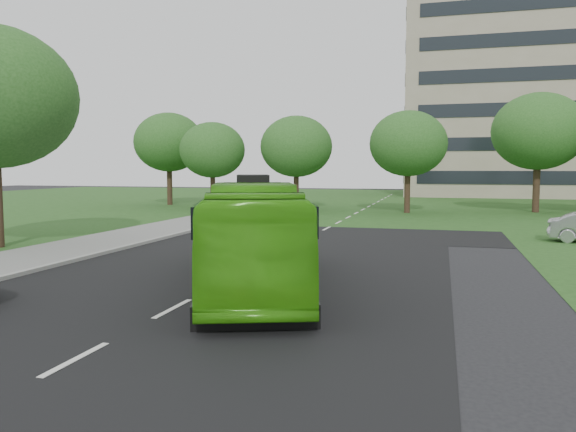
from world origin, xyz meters
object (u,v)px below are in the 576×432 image
object	(u,v)px
tree_park_b	(296,147)
tree_park_c	(408,144)
tree_park_f	(169,142)
tree_park_a	(212,150)
bus	(254,234)
tree_park_d	(538,132)
office_building	(566,100)

from	to	relation	value
tree_park_b	tree_park_c	bearing A→B (deg)	-3.98
tree_park_b	tree_park_f	world-z (taller)	tree_park_f
tree_park_a	bus	size ratio (longest dim) A/B	0.67
tree_park_c	bus	size ratio (longest dim) A/B	0.72
tree_park_c	tree_park_f	world-z (taller)	tree_park_f
tree_park_d	office_building	bearing A→B (deg)	75.86
tree_park_f	bus	size ratio (longest dim) A/B	0.79
office_building	tree_park_c	size ratio (longest dim) A/B	4.86
tree_park_b	tree_park_c	xyz separation A→B (m)	(9.47, -0.66, 0.12)
tree_park_a	tree_park_d	distance (m)	27.40
office_building	tree_park_c	bearing A→B (deg)	-117.56
tree_park_b	tree_park_f	xyz separation A→B (m)	(-13.75, 3.22, 0.66)
tree_park_c	tree_park_d	distance (m)	10.75
tree_park_a	bus	world-z (taller)	tree_park_a
tree_park_a	tree_park_f	bearing A→B (deg)	148.33
tree_park_c	tree_park_d	size ratio (longest dim) A/B	0.85
office_building	bus	size ratio (longest dim) A/B	3.49
tree_park_a	tree_park_d	world-z (taller)	tree_park_d
tree_park_a	tree_park_b	bearing A→B (deg)	4.71
office_building	bus	distance (m)	68.60
office_building	tree_park_f	xyz separation A→B (m)	(-41.25, -30.67, -6.36)
tree_park_a	tree_park_d	size ratio (longest dim) A/B	0.79
tree_park_d	tree_park_c	bearing A→B (deg)	-161.83
office_building	tree_park_f	world-z (taller)	office_building
tree_park_a	tree_park_f	distance (m)	7.36
tree_park_d	bus	world-z (taller)	tree_park_d
tree_park_f	tree_park_a	bearing A→B (deg)	-31.67
tree_park_c	bus	world-z (taller)	tree_park_c
tree_park_f	bus	bearing A→B (deg)	-58.97
tree_park_a	tree_park_c	xyz separation A→B (m)	(17.00, -0.04, 0.38)
tree_park_d	bus	size ratio (longest dim) A/B	0.85
office_building	tree_park_b	distance (m)	44.20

